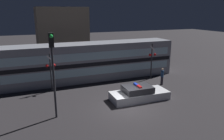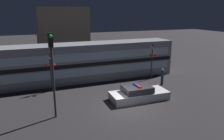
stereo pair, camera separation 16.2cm
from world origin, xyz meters
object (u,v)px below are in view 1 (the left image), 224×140
(train, at_px, (91,61))
(traffic_light_corner, at_px, (53,63))
(police_car, at_px, (139,94))
(crossing_signal_near, at_px, (152,58))
(pedestrian, at_px, (162,76))

(train, relative_size, traffic_light_corner, 3.17)
(train, bearing_deg, police_car, -74.67)
(train, bearing_deg, crossing_signal_near, -22.16)
(train, bearing_deg, pedestrian, -37.77)
(train, height_order, traffic_light_corner, traffic_light_corner)
(police_car, distance_m, traffic_light_corner, 7.54)
(police_car, height_order, crossing_signal_near, crossing_signal_near)
(traffic_light_corner, bearing_deg, police_car, 5.40)
(pedestrian, bearing_deg, train, 142.23)
(train, xyz_separation_m, crossing_signal_near, (5.98, -2.43, 0.31))
(pedestrian, xyz_separation_m, crossing_signal_near, (0.10, 2.12, 1.37))
(police_car, height_order, pedestrian, pedestrian)
(police_car, bearing_deg, crossing_signal_near, 50.30)
(traffic_light_corner, bearing_deg, train, 57.88)
(train, relative_size, police_car, 3.79)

